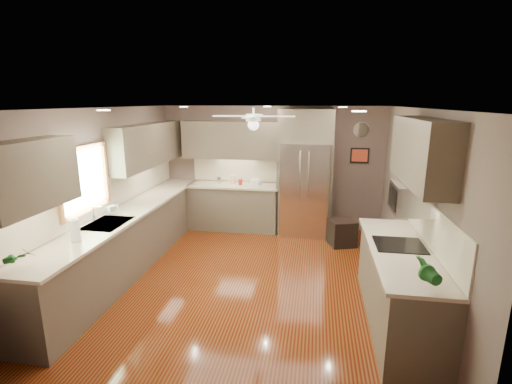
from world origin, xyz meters
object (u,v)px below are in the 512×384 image
(canister_c, at_px, (233,179))
(stool, at_px, (342,232))
(canister_b, at_px, (219,180))
(refrigerator, at_px, (305,175))
(potted_plant_left, at_px, (21,256))
(bowl, at_px, (256,184))
(soap_bottle, at_px, (112,208))
(canister_d, at_px, (240,182))
(microwave, at_px, (411,198))
(potted_plant_right, at_px, (427,271))
(paper_towel, at_px, (75,230))

(canister_c, relative_size, stool, 0.35)
(canister_b, bearing_deg, refrigerator, -2.28)
(potted_plant_left, xyz_separation_m, bowl, (1.68, 4.17, -0.12))
(soap_bottle, xyz_separation_m, potted_plant_left, (0.12, -1.90, 0.06))
(canister_d, bearing_deg, stool, -15.67)
(bowl, height_order, refrigerator, refrigerator)
(canister_b, bearing_deg, stool, -13.93)
(microwave, bearing_deg, canister_c, 134.92)
(soap_bottle, relative_size, potted_plant_right, 0.51)
(canister_b, relative_size, soap_bottle, 0.73)
(canister_d, height_order, paper_towel, paper_towel)
(refrigerator, height_order, stool, refrigerator)
(bowl, relative_size, refrigerator, 0.10)
(canister_d, bearing_deg, canister_c, 159.31)
(canister_c, bearing_deg, soap_bottle, -119.37)
(refrigerator, xyz_separation_m, paper_towel, (-2.63, -3.35, -0.11))
(canister_d, height_order, potted_plant_right, potted_plant_right)
(canister_c, relative_size, paper_towel, 0.67)
(canister_b, relative_size, microwave, 0.25)
(canister_d, relative_size, bowl, 0.50)
(canister_b, xyz_separation_m, potted_plant_left, (-0.92, -4.23, 0.08))
(potted_plant_left, height_order, stool, potted_plant_left)
(canister_d, relative_size, stool, 0.21)
(bowl, relative_size, stool, 0.42)
(paper_towel, bearing_deg, bowl, 63.78)
(bowl, bearing_deg, potted_plant_left, -111.98)
(stool, distance_m, paper_towel, 4.46)
(stool, bearing_deg, potted_plant_right, -81.74)
(stool, bearing_deg, bowl, 161.89)
(refrigerator, bearing_deg, bowl, 179.14)
(canister_d, bearing_deg, microwave, -46.22)
(refrigerator, relative_size, paper_towel, 8.50)
(refrigerator, bearing_deg, microwave, -63.91)
(potted_plant_right, relative_size, paper_towel, 1.25)
(potted_plant_left, xyz_separation_m, potted_plant_right, (3.88, 0.24, 0.03))
(canister_c, bearing_deg, potted_plant_right, -56.24)
(canister_c, bearing_deg, stool, -16.07)
(potted_plant_left, bearing_deg, bowl, 68.02)
(canister_c, distance_m, potted_plant_right, 4.82)
(bowl, xyz_separation_m, refrigerator, (0.98, -0.01, 0.22))
(potted_plant_right, distance_m, microwave, 1.27)
(potted_plant_right, distance_m, refrigerator, 4.10)
(bowl, height_order, microwave, microwave)
(canister_c, height_order, microwave, microwave)
(canister_d, bearing_deg, bowl, -1.47)
(canister_d, bearing_deg, potted_plant_right, -57.54)
(soap_bottle, bearing_deg, refrigerator, 39.05)
(soap_bottle, bearing_deg, potted_plant_right, -22.59)
(paper_towel, bearing_deg, potted_plant_left, -92.13)
(canister_c, height_order, potted_plant_left, potted_plant_left)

